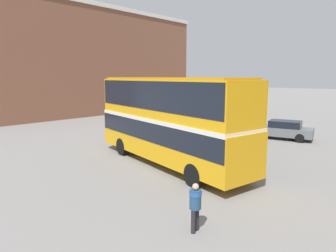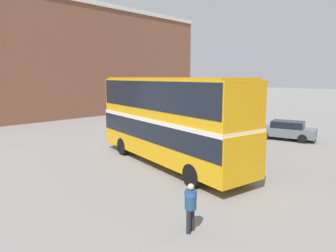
% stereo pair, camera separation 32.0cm
% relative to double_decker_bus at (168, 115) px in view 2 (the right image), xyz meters
% --- Properties ---
extents(ground_plane, '(240.00, 240.00, 0.00)m').
position_rel_double_decker_bus_xyz_m(ground_plane, '(1.42, 0.40, -2.73)').
color(ground_plane, gray).
extents(building_row_left, '(11.43, 34.31, 13.61)m').
position_rel_double_decker_bus_xyz_m(building_row_left, '(-26.10, 9.60, 4.08)').
color(building_row_left, brown).
rests_on(building_row_left, ground_plane).
extents(double_decker_bus, '(11.25, 4.66, 4.77)m').
position_rel_double_decker_bus_xyz_m(double_decker_bus, '(0.00, 0.00, 0.00)').
color(double_decker_bus, gold).
rests_on(double_decker_bus, ground_plane).
extents(pedestrian_foreground, '(0.45, 0.45, 1.58)m').
position_rel_double_decker_bus_xyz_m(pedestrian_foreground, '(5.64, -4.86, -1.76)').
color(pedestrian_foreground, '#232328').
rests_on(pedestrian_foreground, ground_plane).
extents(parked_car_kerb_near, '(4.68, 2.69, 1.45)m').
position_rel_double_decker_bus_xyz_m(parked_car_kerb_near, '(1.97, 11.10, -1.99)').
color(parked_car_kerb_near, slate).
rests_on(parked_car_kerb_near, ground_plane).
extents(parked_car_kerb_far, '(4.44, 1.92, 1.55)m').
position_rel_double_decker_bus_xyz_m(parked_car_kerb_far, '(-11.37, 11.78, -1.95)').
color(parked_car_kerb_far, silver).
rests_on(parked_car_kerb_far, ground_plane).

